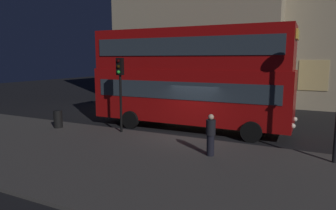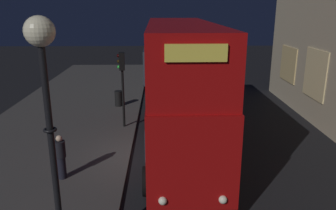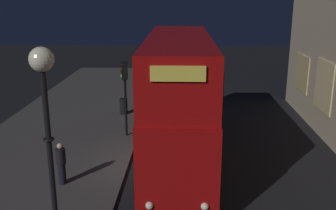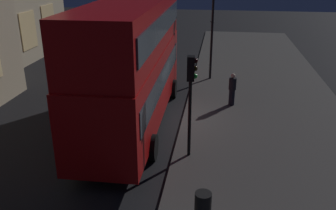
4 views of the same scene
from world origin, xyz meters
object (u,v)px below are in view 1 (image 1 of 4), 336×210
Objects in this scene: traffic_light_near_kerb at (120,79)px; pedestrian at (211,135)px; litter_bin at (58,119)px; double_decker_bus at (189,74)px.

pedestrian is (5.30, -1.63, -1.88)m from traffic_light_near_kerb.
pedestrian is at bearing -5.96° from litter_bin.
litter_bin is at bearing -152.50° from double_decker_bus.
double_decker_bus is 2.89× the size of traffic_light_near_kerb.
traffic_light_near_kerb is at bearing -135.07° from double_decker_bus.
traffic_light_near_kerb is 4.34m from litter_bin.
double_decker_bus reaches higher than traffic_light_near_kerb.
double_decker_bus is at bearing 59.81° from pedestrian.
double_decker_bus is at bearing 42.03° from traffic_light_near_kerb.
traffic_light_near_kerb reaches higher than litter_bin.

